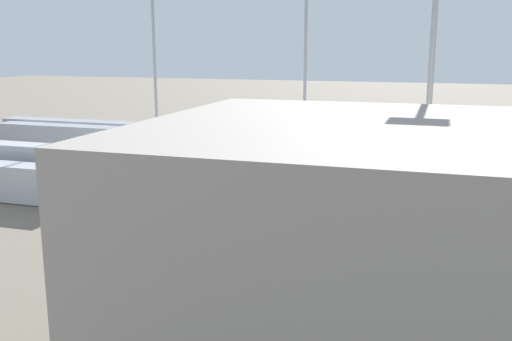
{
  "coord_description": "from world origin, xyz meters",
  "views": [
    {
      "loc": [
        -12.45,
        63.93,
        16.14
      ],
      "look_at": [
        6.8,
        3.93,
        2.5
      ],
      "focal_mm": 40.87,
      "sensor_mm": 36.0,
      "label": 1
    }
  ],
  "objects": [
    {
      "name": "ground_plane",
      "position": [
        0.0,
        0.0,
        0.0
      ],
      "size": [
        400.0,
        400.0,
        0.0
      ],
      "primitive_type": "plane",
      "color": "#756B5B"
    },
    {
      "name": "track_bed_0",
      "position": [
        0.0,
        -15.0,
        0.06
      ],
      "size": [
        140.0,
        2.8,
        0.12
      ],
      "primitive_type": "cube",
      "color": "#3D3833",
      "rests_on": "ground_plane"
    },
    {
      "name": "track_bed_1",
      "position": [
        0.0,
        -10.0,
        0.06
      ],
      "size": [
        140.0,
        2.8,
        0.12
      ],
      "primitive_type": "cube",
      "color": "#4C443D",
      "rests_on": "ground_plane"
    },
    {
      "name": "track_bed_2",
      "position": [
        0.0,
        -5.0,
        0.06
      ],
      "size": [
        140.0,
        2.8,
        0.12
      ],
      "primitive_type": "cube",
      "color": "#3D3833",
      "rests_on": "ground_plane"
    },
    {
      "name": "track_bed_3",
      "position": [
        0.0,
        0.0,
        0.06
      ],
      "size": [
        140.0,
        2.8,
        0.12
      ],
      "primitive_type": "cube",
      "color": "#3D3833",
      "rests_on": "ground_plane"
    },
    {
      "name": "track_bed_4",
      "position": [
        0.0,
        5.0,
        0.06
      ],
      "size": [
        140.0,
        2.8,
        0.12
      ],
      "primitive_type": "cube",
      "color": "#3D3833",
      "rests_on": "ground_plane"
    },
    {
      "name": "track_bed_5",
      "position": [
        0.0,
        10.0,
        0.06
      ],
      "size": [
        140.0,
        2.8,
        0.12
      ],
      "primitive_type": "cube",
      "color": "#3D3833",
      "rests_on": "ground_plane"
    },
    {
      "name": "track_bed_6",
      "position": [
        0.0,
        15.0,
        0.06
      ],
      "size": [
        140.0,
        2.8,
        0.12
      ],
      "primitive_type": "cube",
      "color": "#4C443D",
      "rests_on": "ground_plane"
    },
    {
      "name": "train_on_track_5",
      "position": [
        18.86,
        10.0,
        2.62
      ],
      "size": [
        47.2,
        3.0,
        5.0
      ],
      "color": "silver",
      "rests_on": "ground_plane"
    },
    {
      "name": "train_on_track_4",
      "position": [
        -5.39,
        5.0,
        2.16
      ],
      "size": [
        10.0,
        3.0,
        5.0
      ],
      "color": "#D85914",
      "rests_on": "ground_plane"
    },
    {
      "name": "train_on_track_6",
      "position": [
        20.91,
        15.0,
        2.02
      ],
      "size": [
        47.2,
        3.0,
        3.8
      ],
      "color": "silver",
      "rests_on": "ground_plane"
    },
    {
      "name": "train_on_track_1",
      "position": [
        3.74,
        -10.0,
        2.6
      ],
      "size": [
        95.6,
        3.06,
        5.0
      ],
      "color": "#A8AAB2",
      "rests_on": "ground_plane"
    },
    {
      "name": "train_on_track_2",
      "position": [
        12.53,
        -5.0,
        2.61
      ],
      "size": [
        71.4,
        3.06,
        5.0
      ],
      "color": "#A8AAB2",
      "rests_on": "ground_plane"
    },
    {
      "name": "light_mast_0",
      "position": [
        29.73,
        -17.02,
        19.91
      ],
      "size": [
        2.8,
        0.7,
        31.98
      ],
      "color": "#9EA0A5",
      "rests_on": "ground_plane"
    },
    {
      "name": "light_mast_1",
      "position": [
        -11.47,
        18.25,
        15.61
      ],
      "size": [
        2.8,
        0.7,
        24.08
      ],
      "color": "#9EA0A5",
      "rests_on": "ground_plane"
    },
    {
      "name": "light_mast_2",
      "position": [
        6.7,
        -18.91,
        19.45
      ],
      "size": [
        2.8,
        0.7,
        31.12
      ],
      "color": "#9EA0A5",
      "rests_on": "ground_plane"
    }
  ]
}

